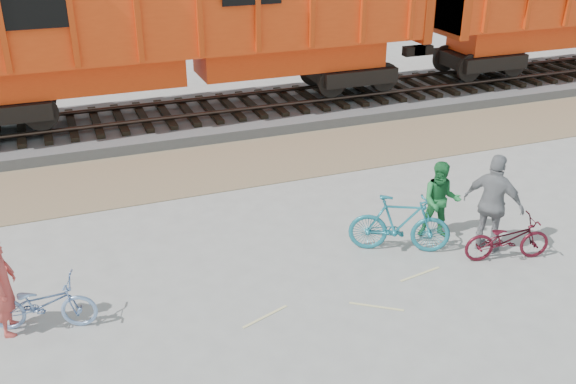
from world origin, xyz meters
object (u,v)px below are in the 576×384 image
bicycle_maroon (508,239)px  person_woman (493,204)px  hopper_car_center (187,19)px  bicycle_blue (42,304)px  bicycle_teal (400,224)px  person_man (441,201)px  person_solo (3,286)px

bicycle_maroon → person_woman: 0.68m
hopper_car_center → bicycle_blue: size_ratio=8.47×
bicycle_maroon → bicycle_teal: bearing=73.6°
person_man → person_woman: size_ratio=0.81×
bicycle_blue → person_solo: size_ratio=1.01×
bicycle_teal → person_man: person_man is taller
hopper_car_center → bicycle_maroon: bearing=-69.6°
bicycle_teal → person_man: bearing=-52.0°
bicycle_blue → person_woman: (7.95, -0.48, 0.53)m
person_solo → person_woman: person_woman is taller
hopper_car_center → person_man: (2.89, -8.51, -2.22)m
person_solo → bicycle_teal: bearing=-80.2°
person_solo → person_woman: size_ratio=0.85×
bicycle_maroon → person_man: bearing=44.4°
bicycle_maroon → bicycle_blue: bearing=97.3°
bicycle_blue → person_solo: 0.64m
bicycle_blue → person_solo: bearing=94.9°
bicycle_blue → person_woman: 7.98m
person_solo → bicycle_blue: bearing=-91.6°
hopper_car_center → bicycle_teal: size_ratio=7.38×
bicycle_teal → person_woman: person_woman is taller
bicycle_teal → hopper_car_center: bearing=38.9°
bicycle_blue → person_man: (7.34, 0.30, 0.35)m
hopper_car_center → bicycle_maroon: size_ratio=8.70×
person_solo → person_man: bearing=-78.8°
person_man → bicycle_blue: bearing=-149.8°
bicycle_blue → person_man: size_ratio=1.05×
bicycle_teal → bicycle_maroon: 1.97m
person_woman → hopper_car_center: bearing=-11.7°
hopper_car_center → person_woman: 10.14m
bicycle_maroon → hopper_car_center: bearing=33.9°
person_man → bicycle_maroon: bearing=-31.3°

